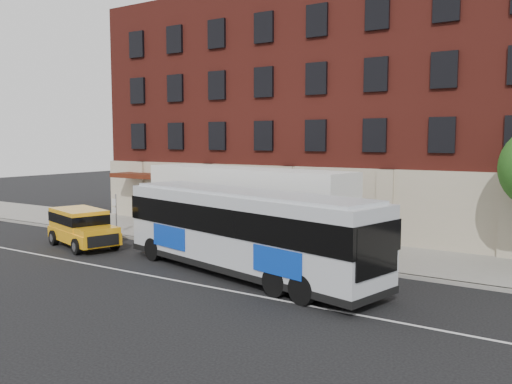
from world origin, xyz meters
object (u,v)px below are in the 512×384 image
Objects in this scene: city_bus at (244,229)px; sign_pole at (115,212)px; yellow_suv at (81,225)px; shipping_container at (244,209)px.

sign_pole is at bearing 163.29° from city_bus.
yellow_suv is at bearing -75.94° from sign_pole.
sign_pole reaches higher than yellow_suv.
city_bus is 1.04× the size of shipping_container.
yellow_suv is at bearing -149.64° from shipping_container.
sign_pole is 3.24m from yellow_suv.
city_bus reaches higher than sign_pole.
shipping_container is at bearing 8.80° from sign_pole.
city_bus is 10.77m from yellow_suv.
sign_pole is at bearing -171.20° from shipping_container.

